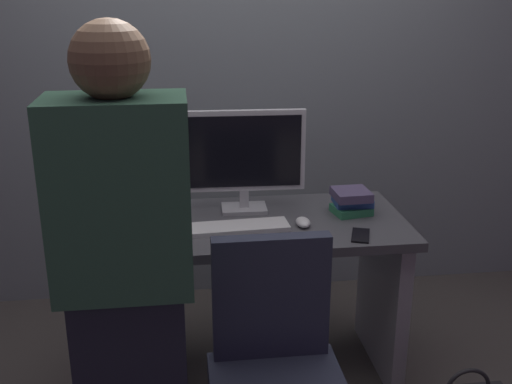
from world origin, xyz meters
TOP-DOWN VIEW (x-y plane):
  - ground_plane at (0.00, 0.00)m, footprint 9.00×9.00m
  - wall_back at (0.00, 0.88)m, footprint 6.40×0.10m
  - desk at (0.00, 0.00)m, footprint 1.31×0.64m
  - person_at_desk at (-0.48, -0.75)m, footprint 0.40×0.24m
  - monitor at (-0.03, 0.14)m, footprint 0.54×0.15m
  - keyboard at (-0.08, -0.08)m, footprint 0.44×0.15m
  - mouse at (0.20, -0.08)m, footprint 0.06×0.10m
  - cup_near_keyboard at (-0.48, -0.18)m, footprint 0.07×0.07m
  - book_stack at (0.44, 0.05)m, footprint 0.18×0.18m
  - cell_phone at (0.41, -0.22)m, footprint 0.11×0.16m

SIDE VIEW (x-z plane):
  - ground_plane at x=0.00m, z-range 0.00..0.00m
  - desk at x=0.00m, z-range 0.13..0.88m
  - cell_phone at x=0.41m, z-range 0.75..0.76m
  - keyboard at x=-0.08m, z-range 0.75..0.77m
  - mouse at x=0.20m, z-range 0.75..0.78m
  - cup_near_keyboard at x=-0.48m, z-range 0.75..0.85m
  - book_stack at x=0.44m, z-range 0.75..0.86m
  - person_at_desk at x=-0.48m, z-range 0.02..1.66m
  - monitor at x=-0.03m, z-range 0.78..1.23m
  - wall_back at x=0.00m, z-range 0.00..3.00m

